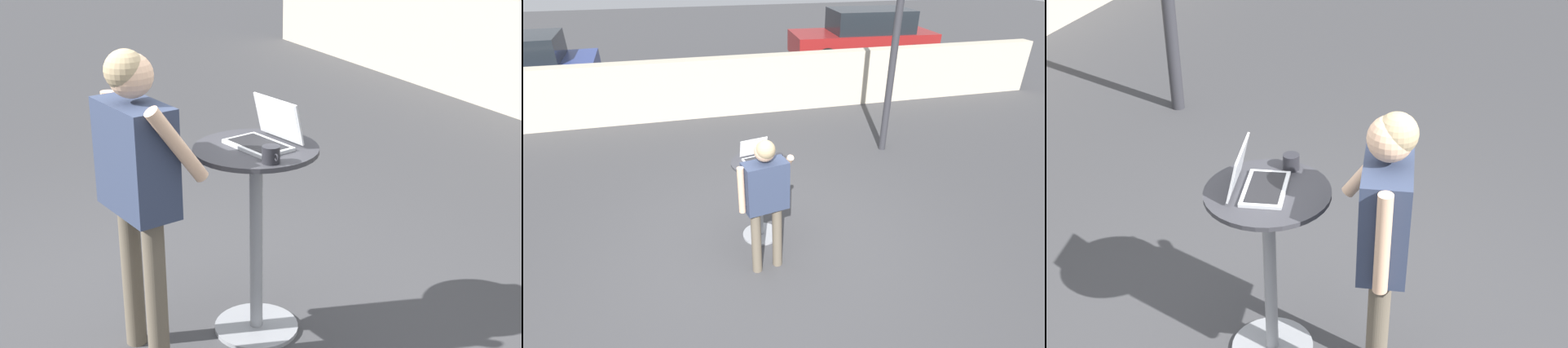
% 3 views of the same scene
% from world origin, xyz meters
% --- Properties ---
extents(cafe_table, '(0.65, 0.65, 1.07)m').
position_xyz_m(cafe_table, '(0.06, 0.35, 0.66)').
color(cafe_table, gray).
rests_on(cafe_table, ground_plane).
extents(laptop, '(0.39, 0.34, 0.24)m').
position_xyz_m(laptop, '(0.05, 0.41, 1.13)').
color(laptop, silver).
rests_on(laptop, cafe_table).
extents(coffee_mug, '(0.12, 0.09, 0.08)m').
position_xyz_m(coffee_mug, '(0.31, 0.31, 1.11)').
color(coffee_mug, '#232328').
rests_on(coffee_mug, cafe_table).
extents(standing_person, '(0.60, 0.44, 1.62)m').
position_xyz_m(standing_person, '(0.01, -0.26, 1.03)').
color(standing_person, brown).
rests_on(standing_person, ground_plane).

